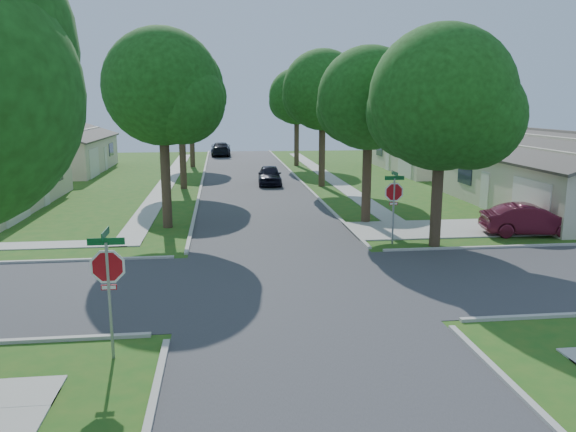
{
  "coord_description": "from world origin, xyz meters",
  "views": [
    {
      "loc": [
        -2.18,
        -16.89,
        5.68
      ],
      "look_at": [
        0.21,
        3.09,
        1.6
      ],
      "focal_mm": 35.0,
      "sensor_mm": 36.0,
      "label": 1
    }
  ],
  "objects_px": {
    "house_ne_far": "(436,153)",
    "car_curb_west": "(221,149)",
    "tree_w_far": "(191,105)",
    "stop_sign_ne": "(394,195)",
    "tree_e_far": "(297,99)",
    "car_curb_east": "(270,175)",
    "car_driveway": "(531,220)",
    "stop_sign_sw": "(108,272)",
    "house_ne_near": "(562,182)",
    "tree_w_near": "(163,92)",
    "tree_e_near": "(370,103)",
    "tree_ne_corner": "(443,105)",
    "tree_w_mid": "(181,90)",
    "tree_e_mid": "(323,94)",
    "house_nw_far": "(54,153)"
  },
  "relations": [
    {
      "from": "tree_w_far",
      "to": "tree_ne_corner",
      "type": "height_order",
      "value": "tree_ne_corner"
    },
    {
      "from": "house_ne_far",
      "to": "car_curb_west",
      "type": "distance_m",
      "value": 23.94
    },
    {
      "from": "car_driveway",
      "to": "tree_w_mid",
      "type": "bearing_deg",
      "value": 54.96
    },
    {
      "from": "stop_sign_sw",
      "to": "tree_e_mid",
      "type": "distance_m",
      "value": 27.71
    },
    {
      "from": "tree_e_far",
      "to": "tree_w_far",
      "type": "height_order",
      "value": "tree_e_far"
    },
    {
      "from": "tree_e_far",
      "to": "house_ne_far",
      "type": "bearing_deg",
      "value": -24.03
    },
    {
      "from": "tree_e_near",
      "to": "tree_e_far",
      "type": "bearing_deg",
      "value": 90.0
    },
    {
      "from": "tree_e_mid",
      "to": "tree_ne_corner",
      "type": "xyz_separation_m",
      "value": [
        1.6,
        -16.8,
        -0.66
      ]
    },
    {
      "from": "house_nw_far",
      "to": "car_curb_east",
      "type": "distance_m",
      "value": 19.81
    },
    {
      "from": "tree_e_near",
      "to": "tree_w_far",
      "type": "height_order",
      "value": "tree_e_near"
    },
    {
      "from": "car_curb_east",
      "to": "tree_e_far",
      "type": "bearing_deg",
      "value": 76.56
    },
    {
      "from": "house_ne_far",
      "to": "house_nw_far",
      "type": "bearing_deg",
      "value": 174.64
    },
    {
      "from": "stop_sign_sw",
      "to": "car_curb_east",
      "type": "height_order",
      "value": "stop_sign_sw"
    },
    {
      "from": "stop_sign_ne",
      "to": "house_ne_near",
      "type": "distance_m",
      "value": 12.94
    },
    {
      "from": "tree_e_far",
      "to": "house_nw_far",
      "type": "distance_m",
      "value": 21.31
    },
    {
      "from": "tree_e_near",
      "to": "tree_w_mid",
      "type": "bearing_deg",
      "value": 128.05
    },
    {
      "from": "stop_sign_ne",
      "to": "tree_w_mid",
      "type": "distance_m",
      "value": 19.31
    },
    {
      "from": "car_driveway",
      "to": "car_curb_east",
      "type": "xyz_separation_m",
      "value": [
        -9.93,
        16.69,
        -0.0
      ]
    },
    {
      "from": "stop_sign_ne",
      "to": "tree_e_near",
      "type": "relative_size",
      "value": 0.36
    },
    {
      "from": "tree_w_near",
      "to": "car_curb_east",
      "type": "distance_m",
      "value": 15.41
    },
    {
      "from": "tree_e_near",
      "to": "tree_w_mid",
      "type": "height_order",
      "value": "tree_w_mid"
    },
    {
      "from": "house_ne_near",
      "to": "tree_ne_corner",
      "type": "bearing_deg",
      "value": -144.82
    },
    {
      "from": "tree_e_far",
      "to": "stop_sign_ne",
      "type": "bearing_deg",
      "value": -90.1
    },
    {
      "from": "tree_e_far",
      "to": "car_driveway",
      "type": "xyz_separation_m",
      "value": [
        6.38,
        -28.51,
        -5.3
      ]
    },
    {
      "from": "tree_w_near",
      "to": "tree_ne_corner",
      "type": "distance_m",
      "value": 12.02
    },
    {
      "from": "tree_e_far",
      "to": "tree_w_near",
      "type": "relative_size",
      "value": 0.97
    },
    {
      "from": "tree_w_far",
      "to": "car_driveway",
      "type": "xyz_separation_m",
      "value": [
        15.78,
        -28.51,
        -4.83
      ]
    },
    {
      "from": "car_curb_west",
      "to": "tree_e_near",
      "type": "bearing_deg",
      "value": 101.45
    },
    {
      "from": "house_ne_far",
      "to": "car_curb_west",
      "type": "relative_size",
      "value": 2.67
    },
    {
      "from": "tree_e_mid",
      "to": "house_nw_far",
      "type": "distance_m",
      "value": 23.95
    },
    {
      "from": "tree_w_mid",
      "to": "tree_w_far",
      "type": "relative_size",
      "value": 1.19
    },
    {
      "from": "tree_ne_corner",
      "to": "tree_e_mid",
      "type": "bearing_deg",
      "value": 95.45
    },
    {
      "from": "tree_ne_corner",
      "to": "car_curb_east",
      "type": "relative_size",
      "value": 2.18
    },
    {
      "from": "stop_sign_ne",
      "to": "tree_e_near",
      "type": "distance_m",
      "value": 5.62
    },
    {
      "from": "stop_sign_sw",
      "to": "tree_e_near",
      "type": "bearing_deg",
      "value": 55.41
    },
    {
      "from": "stop_sign_ne",
      "to": "tree_e_far",
      "type": "height_order",
      "value": "tree_e_far"
    },
    {
      "from": "car_curb_west",
      "to": "tree_w_far",
      "type": "bearing_deg",
      "value": 77.23
    },
    {
      "from": "stop_sign_ne",
      "to": "tree_e_far",
      "type": "xyz_separation_m",
      "value": [
        0.05,
        29.31,
        3.95
      ]
    },
    {
      "from": "stop_sign_sw",
      "to": "house_ne_near",
      "type": "height_order",
      "value": "house_ne_near"
    },
    {
      "from": "tree_w_mid",
      "to": "tree_e_mid",
      "type": "bearing_deg",
      "value": -0.0
    },
    {
      "from": "tree_e_mid",
      "to": "tree_e_far",
      "type": "height_order",
      "value": "tree_e_mid"
    },
    {
      "from": "car_curb_east",
      "to": "tree_e_mid",
      "type": "bearing_deg",
      "value": -15.07
    },
    {
      "from": "stop_sign_ne",
      "to": "car_driveway",
      "type": "xyz_separation_m",
      "value": [
        6.43,
        0.8,
        -1.35
      ]
    },
    {
      "from": "tree_ne_corner",
      "to": "house_ne_far",
      "type": "relative_size",
      "value": 0.64
    },
    {
      "from": "stop_sign_sw",
      "to": "stop_sign_ne",
      "type": "xyz_separation_m",
      "value": [
        9.4,
        9.4,
        0.0
      ]
    },
    {
      "from": "tree_w_mid",
      "to": "house_ne_far",
      "type": "bearing_deg",
      "value": 21.17
    },
    {
      "from": "tree_ne_corner",
      "to": "tree_w_mid",
      "type": "bearing_deg",
      "value": 123.22
    },
    {
      "from": "stop_sign_ne",
      "to": "tree_e_near",
      "type": "bearing_deg",
      "value": 89.32
    },
    {
      "from": "car_driveway",
      "to": "tree_ne_corner",
      "type": "bearing_deg",
      "value": 114.63
    },
    {
      "from": "stop_sign_ne",
      "to": "tree_e_near",
      "type": "xyz_separation_m",
      "value": [
        0.05,
        4.31,
        3.61
      ]
    }
  ]
}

